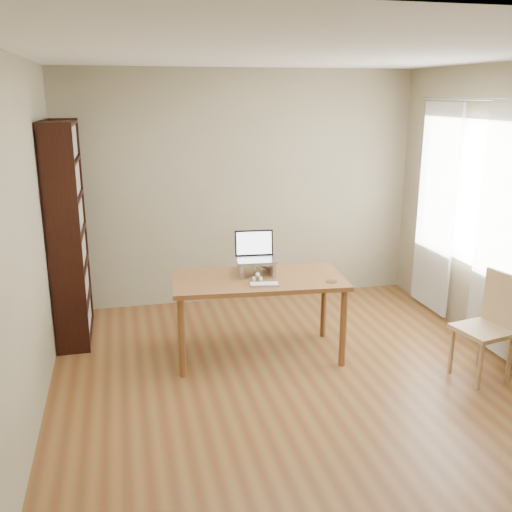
{
  "coord_description": "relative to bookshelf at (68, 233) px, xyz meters",
  "views": [
    {
      "loc": [
        -1.32,
        -3.99,
        2.33
      ],
      "look_at": [
        -0.2,
        0.68,
        0.96
      ],
      "focal_mm": 40.0,
      "sensor_mm": 36.0,
      "label": 1
    }
  ],
  "objects": [
    {
      "name": "cat",
      "position": [
        1.66,
        -0.74,
        -0.24
      ],
      "size": [
        0.23,
        0.47,
        0.14
      ],
      "rotation": [
        0.0,
        0.0,
        -0.19
      ],
      "color": "#453F36",
      "rests_on": "desk"
    },
    {
      "name": "coaster",
      "position": [
        2.25,
        -1.11,
        -0.3
      ],
      "size": [
        0.1,
        0.1,
        0.01
      ],
      "primitive_type": "cylinder",
      "color": "#56361D",
      "rests_on": "desk"
    },
    {
      "name": "chair",
      "position": [
        3.44,
        -1.71,
        -0.56
      ],
      "size": [
        0.47,
        0.47,
        0.91
      ],
      "rotation": [
        0.0,
        0.0,
        0.19
      ],
      "color": "tan",
      "rests_on": "ground"
    },
    {
      "name": "bookshelf",
      "position": [
        0.0,
        0.0,
        0.0
      ],
      "size": [
        0.3,
        0.9,
        2.1
      ],
      "color": "black",
      "rests_on": "ground"
    },
    {
      "name": "laptop_stand",
      "position": [
        1.66,
        -0.77,
        -0.22
      ],
      "size": [
        0.32,
        0.25,
        0.13
      ],
      "rotation": [
        0.0,
        0.0,
        -0.09
      ],
      "color": "silver",
      "rests_on": "desk"
    },
    {
      "name": "room",
      "position": [
        1.86,
        -1.54,
        0.25
      ],
      "size": [
        4.04,
        4.54,
        2.64
      ],
      "color": "brown",
      "rests_on": "ground"
    },
    {
      "name": "desk",
      "position": [
        1.66,
        -0.85,
        -0.39
      ],
      "size": [
        1.58,
        0.89,
        0.75
      ],
      "rotation": [
        0.0,
        0.0,
        -0.09
      ],
      "color": "brown",
      "rests_on": "ground"
    },
    {
      "name": "curtains",
      "position": [
        3.75,
        -0.75,
        0.12
      ],
      "size": [
        0.03,
        1.9,
        2.25
      ],
      "color": "white",
      "rests_on": "ground"
    },
    {
      "name": "laptop",
      "position": [
        1.66,
        -0.71,
        -0.11
      ],
      "size": [
        0.37,
        0.32,
        0.25
      ],
      "rotation": [
        0.0,
        0.0,
        -0.09
      ],
      "color": "silver",
      "rests_on": "laptop_stand"
    },
    {
      "name": "keyboard",
      "position": [
        1.65,
        -1.07,
        -0.29
      ],
      "size": [
        0.27,
        0.15,
        0.02
      ],
      "rotation": [
        0.0,
        0.0,
        -0.15
      ],
      "color": "silver",
      "rests_on": "desk"
    }
  ]
}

